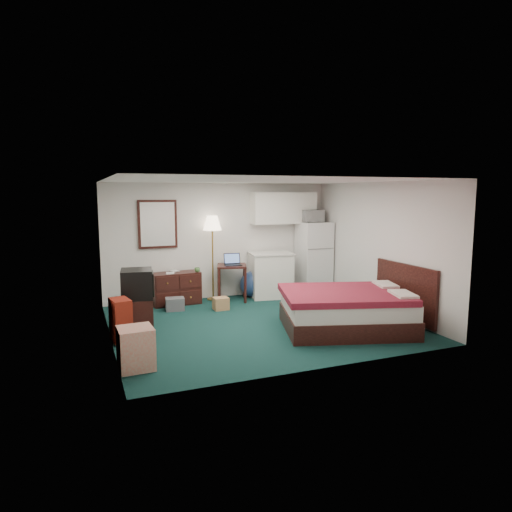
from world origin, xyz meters
name	(u,v)px	position (x,y,z in m)	size (l,w,h in m)	color
floor	(258,323)	(0.00, 0.00, 0.00)	(5.00, 4.50, 0.01)	black
ceiling	(259,181)	(0.00, 0.00, 2.50)	(5.00, 4.50, 0.01)	silver
walls	(258,253)	(0.00, 0.00, 1.25)	(5.01, 4.51, 2.50)	silver
mirror	(158,224)	(-1.35, 2.22, 1.65)	(0.80, 0.06, 1.00)	white
upper_cabinets	(284,208)	(1.45, 2.08, 1.95)	(1.50, 0.35, 0.70)	white
headboard	(405,292)	(2.46, -0.88, 0.55)	(0.06, 1.56, 1.00)	black
dresser	(176,288)	(-1.06, 1.94, 0.33)	(0.98, 0.44, 0.67)	black
floor_lamp	(213,258)	(-0.23, 2.05, 0.91)	(0.39, 0.39, 1.81)	#B88935
desk	(232,283)	(0.12, 1.82, 0.39)	(0.61, 0.61, 0.77)	black
exercise_ball	(253,284)	(0.66, 1.96, 0.29)	(0.58, 0.58, 0.58)	navy
kitchen_counter	(271,276)	(1.03, 1.82, 0.48)	(0.88, 0.67, 0.96)	white
fridge	(314,257)	(2.13, 1.88, 0.82)	(0.67, 0.67, 1.63)	white
bed	(346,310)	(1.24, -0.88, 0.33)	(2.04, 1.59, 0.65)	maroon
tv_stand	(134,314)	(-2.08, 0.48, 0.26)	(0.53, 0.57, 0.53)	black
suitcase	(121,320)	(-2.35, -0.14, 0.34)	(0.26, 0.42, 0.68)	maroon
retail_box	(136,348)	(-2.28, -1.35, 0.28)	(0.44, 0.44, 0.56)	beige
file_bin	(175,304)	(-1.19, 1.44, 0.12)	(0.36, 0.27, 0.25)	slate
cardboard_box_a	(221,304)	(-0.33, 1.16, 0.12)	(0.29, 0.24, 0.24)	#A2734A
cardboard_box_b	(264,294)	(0.82, 1.69, 0.12)	(0.20, 0.23, 0.23)	#A2734A
laptop	(233,260)	(0.13, 1.75, 0.89)	(0.35, 0.28, 0.24)	black
crt_tv	(137,284)	(-2.02, 0.49, 0.77)	(0.53, 0.57, 0.49)	black
microwave	(312,215)	(2.07, 1.91, 1.80)	(0.50, 0.28, 0.34)	white
book_a	(166,268)	(-1.27, 1.86, 0.78)	(0.16, 0.02, 0.22)	#A2734A
book_b	(171,267)	(-1.13, 2.05, 0.77)	(0.15, 0.02, 0.21)	#A2734A
mug	(197,269)	(-0.63, 1.82, 0.72)	(0.12, 0.09, 0.12)	#528141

